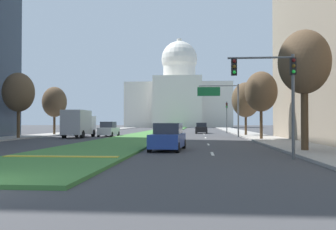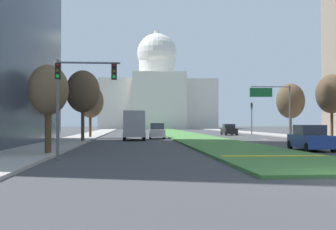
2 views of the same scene
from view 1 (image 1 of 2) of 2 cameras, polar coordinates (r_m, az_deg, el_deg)
ground_plane at (r=70.21m, az=-0.78°, el=-2.57°), size 264.43×264.43×0.00m
grass_median at (r=64.23m, az=-1.29°, el=-2.64°), size 6.33×108.18×0.14m
median_curb_nose at (r=19.05m, az=-16.08°, el=-6.13°), size 5.69×0.50×0.04m
lane_dashes_right at (r=41.75m, az=5.82°, el=-3.59°), size 0.16×38.66×0.01m
sidewalk_left at (r=61.43m, az=-14.90°, el=-2.68°), size 4.00×108.18×0.15m
sidewalk_right at (r=58.31m, az=11.78°, el=-2.78°), size 4.00×108.18×0.15m
capitol_building at (r=129.58m, az=1.74°, el=2.81°), size 35.71×22.98×31.06m
traffic_light_near_right at (r=19.18m, az=16.20°, el=4.78°), size 3.34×0.35×5.20m
traffic_light_far_right at (r=62.25m, az=9.00°, el=0.30°), size 0.28×0.35×5.20m
overhead_guide_sign at (r=46.19m, az=8.47°, el=2.39°), size 5.10×0.20×6.50m
street_tree_right_near at (r=24.24m, az=20.18°, el=7.49°), size 3.13×3.13×7.46m
street_tree_left_mid at (r=42.87m, az=-21.95°, el=3.23°), size 3.35×3.35×7.12m
street_tree_right_mid at (r=38.62m, az=14.09°, el=3.48°), size 3.25×3.25×6.94m
street_tree_left_far at (r=52.80m, az=-17.03°, el=1.91°), size 3.29×3.29×6.62m
street_tree_right_far at (r=49.70m, az=11.83°, el=2.29°), size 3.65×3.65×7.03m
sedan_lead_stopped at (r=24.22m, az=-0.00°, el=-3.49°), size 2.20×4.69×1.77m
sedan_midblock at (r=47.65m, az=-9.10°, el=-2.23°), size 2.01×4.24×1.87m
sedan_distant at (r=59.98m, az=5.17°, el=-2.06°), size 2.00×4.49×1.71m
box_truck_delivery at (r=45.09m, az=-13.53°, el=-1.25°), size 2.40×6.40×3.20m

